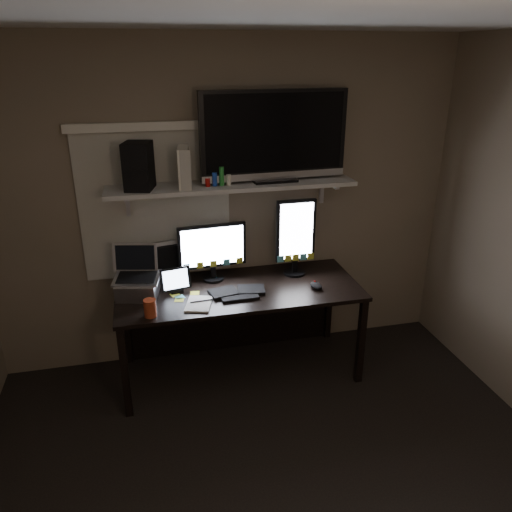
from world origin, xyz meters
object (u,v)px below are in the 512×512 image
object	(u,v)px
desk	(236,302)
keyboard	(237,291)
monitor_landscape	(212,252)
game_console	(184,167)
tablet	(176,280)
monitor_portrait	(296,237)
speaker	(139,166)
cup	(150,308)
laptop	(136,274)
mouse	(316,286)
tv	(274,136)

from	to	relation	value
desk	keyboard	xyz separation A→B (m)	(-0.03, -0.20, 0.19)
monitor_landscape	desk	bearing A→B (deg)	-29.38
game_console	tablet	bearing A→B (deg)	-124.97
desk	monitor_portrait	bearing A→B (deg)	4.34
monitor_portrait	tablet	world-z (taller)	monitor_portrait
keyboard	speaker	world-z (taller)	speaker
monitor_landscape	tablet	distance (m)	0.36
monitor_landscape	cup	distance (m)	0.71
game_console	desk	bearing A→B (deg)	-0.83
laptop	speaker	world-z (taller)	speaker
cup	tablet	bearing A→B (deg)	59.01
mouse	tv	bearing A→B (deg)	117.50
tablet	laptop	distance (m)	0.28
tablet	tv	bearing A→B (deg)	0.29
desk	tv	distance (m)	1.29
monitor_landscape	tv	world-z (taller)	tv
keyboard	desk	bearing A→B (deg)	81.09
desk	monitor_landscape	bearing A→B (deg)	155.02
tablet	speaker	xyz separation A→B (m)	(-0.19, 0.13, 0.82)
monitor_portrait	game_console	size ratio (longest dim) A/B	2.22
desk	cup	size ratio (longest dim) A/B	14.84
monitor_portrait	cup	distance (m)	1.24
monitor_portrait	cup	bearing A→B (deg)	-159.22
cup	tv	bearing A→B (deg)	26.49
monitor_landscape	tv	xyz separation A→B (m)	(0.47, 0.00, 0.85)
laptop	desk	bearing A→B (deg)	19.58
mouse	laptop	xyz separation A→B (m)	(-1.29, 0.17, 0.16)
cup	tv	xyz separation A→B (m)	(0.97, 0.48, 1.01)
mouse	keyboard	bearing A→B (deg)	165.23
monitor_portrait	speaker	bearing A→B (deg)	178.73
desk	game_console	size ratio (longest dim) A/B	6.46
monitor_landscape	monitor_portrait	bearing A→B (deg)	-7.84
laptop	tv	world-z (taller)	tv
tablet	tv	distance (m)	1.25
game_console	keyboard	bearing A→B (deg)	-30.44
game_console	monitor_landscape	bearing A→B (deg)	15.27
desk	game_console	world-z (taller)	game_console
monitor_landscape	mouse	xyz separation A→B (m)	(0.72, -0.33, -0.21)
keyboard	mouse	distance (m)	0.59
keyboard	speaker	xyz separation A→B (m)	(-0.62, 0.25, 0.90)
monitor_landscape	monitor_portrait	xyz separation A→B (m)	(0.64, -0.04, 0.08)
keyboard	laptop	world-z (taller)	laptop
laptop	cup	bearing A→B (deg)	-64.04
monitor_landscape	mouse	size ratio (longest dim) A/B	4.41
mouse	game_console	bearing A→B (deg)	152.20
monitor_landscape	laptop	xyz separation A→B (m)	(-0.57, -0.17, -0.05)
laptop	speaker	size ratio (longest dim) A/B	1.11
monitor_portrait	speaker	distance (m)	1.28
monitor_portrait	mouse	world-z (taller)	monitor_portrait
speaker	monitor_landscape	bearing A→B (deg)	17.10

